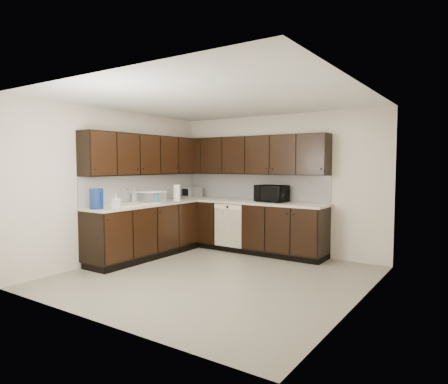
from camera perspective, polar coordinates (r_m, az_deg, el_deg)
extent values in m
plane|color=gray|center=(5.83, -1.35, -12.03)|extent=(4.00, 4.00, 0.00)
plane|color=white|center=(5.67, -1.39, 13.04)|extent=(4.00, 4.00, 0.00)
cube|color=beige|center=(7.33, 7.71, 1.16)|extent=(4.00, 0.02, 2.50)
cube|color=beige|center=(6.96, -14.93, 0.91)|extent=(0.02, 4.00, 2.50)
cube|color=beige|center=(4.75, 18.74, -0.55)|extent=(0.02, 4.00, 2.50)
cube|color=beige|center=(4.15, -17.56, -1.15)|extent=(4.00, 0.02, 2.50)
cube|color=black|center=(7.39, 3.12, -5.03)|extent=(3.00, 0.60, 0.90)
cube|color=black|center=(7.03, -11.35, -5.57)|extent=(0.60, 2.20, 0.90)
cube|color=black|center=(7.49, 3.23, -8.02)|extent=(3.00, 0.54, 0.10)
cube|color=black|center=(7.09, -11.13, -8.78)|extent=(0.54, 2.20, 0.10)
cube|color=beige|center=(7.33, 3.14, -1.40)|extent=(3.03, 0.63, 0.04)
cube|color=beige|center=(6.97, -11.40, -1.75)|extent=(0.63, 2.23, 0.04)
cube|color=silver|center=(7.56, 4.26, 0.74)|extent=(3.00, 0.02, 0.48)
cube|color=silver|center=(7.36, -11.34, 0.58)|extent=(0.02, 2.80, 0.48)
cube|color=black|center=(7.42, 3.70, 5.24)|extent=(3.00, 0.33, 0.70)
cube|color=black|center=(7.13, -11.48, 5.22)|extent=(0.33, 2.47, 0.70)
cube|color=#F6EFC9|center=(7.24, 0.58, -4.81)|extent=(0.58, 0.02, 0.78)
cube|color=#F6EFC9|center=(7.20, 0.56, -2.13)|extent=(0.58, 0.03, 0.08)
cylinder|color=black|center=(7.18, 0.48, -2.15)|extent=(0.04, 0.02, 0.04)
cube|color=#F6EFC9|center=(6.75, -13.10, -1.75)|extent=(0.54, 0.82, 0.03)
cube|color=#F6EFC9|center=(6.62, -14.35, -2.62)|extent=(0.42, 0.34, 0.16)
cube|color=#F6EFC9|center=(6.89, -11.87, -2.32)|extent=(0.42, 0.34, 0.16)
cylinder|color=silver|center=(6.90, -14.36, -0.61)|extent=(0.03, 0.03, 0.26)
cylinder|color=silver|center=(6.85, -14.10, 0.37)|extent=(0.14, 0.02, 0.02)
cylinder|color=#B2B2B7|center=(6.62, -14.36, -2.36)|extent=(0.20, 0.20, 0.10)
imported|color=black|center=(7.12, 6.79, -0.21)|extent=(0.56, 0.40, 0.30)
imported|color=gray|center=(6.26, -15.18, -1.27)|extent=(0.11, 0.11, 0.22)
imported|color=gray|center=(7.05, -12.62, -0.49)|extent=(0.10, 0.11, 0.26)
cube|color=silver|center=(8.02, -4.59, -0.01)|extent=(0.41, 0.36, 0.22)
cube|color=silver|center=(7.02, -10.79, -0.74)|extent=(0.52, 0.40, 0.20)
cylinder|color=navy|center=(6.27, -17.76, -0.90)|extent=(0.27, 0.27, 0.31)
cylinder|color=#0C798B|center=(6.89, -9.64, -0.80)|extent=(0.11, 0.11, 0.20)
cylinder|color=white|center=(7.45, -6.76, -0.08)|extent=(0.13, 0.13, 0.29)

